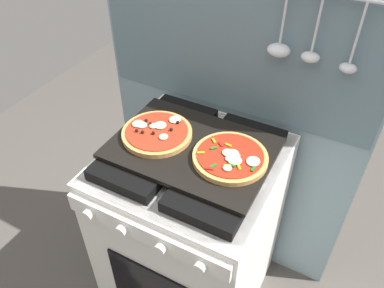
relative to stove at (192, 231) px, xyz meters
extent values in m
plane|color=#4C4742|center=(0.00, 0.00, -0.45)|extent=(4.00, 4.00, 0.00)
cube|color=#7A939E|center=(0.00, 0.34, 0.32)|extent=(1.10, 0.03, 1.55)
cube|color=slate|center=(0.00, 0.32, 0.70)|extent=(1.08, 0.00, 0.56)
cylinder|color=silver|center=(0.17, 0.29, 0.84)|extent=(0.01, 0.01, 0.18)
ellipsoid|color=silver|center=(0.17, 0.29, 0.73)|extent=(0.08, 0.07, 0.04)
cylinder|color=silver|center=(0.27, 0.29, 0.84)|extent=(0.01, 0.01, 0.18)
ellipsoid|color=silver|center=(0.27, 0.29, 0.73)|extent=(0.06, 0.05, 0.03)
cylinder|color=silver|center=(0.39, 0.29, 0.83)|extent=(0.01, 0.01, 0.19)
ellipsoid|color=silver|center=(0.39, 0.29, 0.72)|extent=(0.05, 0.05, 0.03)
cube|color=white|center=(0.00, 0.00, -0.02)|extent=(0.60, 0.60, 0.86)
cube|color=black|center=(0.00, 0.00, 0.40)|extent=(0.59, 0.59, 0.01)
cube|color=black|center=(-0.14, 0.00, 0.43)|extent=(0.24, 0.51, 0.04)
cube|color=black|center=(0.14, 0.00, 0.43)|extent=(0.24, 0.51, 0.04)
cube|color=white|center=(0.00, -0.31, 0.35)|extent=(0.58, 0.02, 0.07)
cylinder|color=silver|center=(-0.20, -0.33, 0.35)|extent=(0.04, 0.02, 0.04)
cylinder|color=silver|center=(-0.07, -0.33, 0.35)|extent=(0.04, 0.02, 0.04)
cylinder|color=silver|center=(0.07, -0.33, 0.35)|extent=(0.04, 0.02, 0.04)
cylinder|color=silver|center=(0.20, -0.33, 0.35)|extent=(0.04, 0.02, 0.04)
cube|color=black|center=(0.00, 0.00, 0.46)|extent=(0.54, 0.38, 0.02)
cylinder|color=#C18947|center=(-0.13, 0.00, 0.47)|extent=(0.25, 0.25, 0.02)
cylinder|color=#B72D19|center=(-0.13, 0.00, 0.49)|extent=(0.22, 0.22, 0.00)
ellipsoid|color=beige|center=(-0.11, 0.08, 0.49)|extent=(0.04, 0.05, 0.01)
ellipsoid|color=beige|center=(-0.21, -0.01, 0.49)|extent=(0.04, 0.04, 0.01)
ellipsoid|color=beige|center=(-0.14, 0.02, 0.49)|extent=(0.04, 0.04, 0.01)
ellipsoid|color=beige|center=(-0.16, 0.01, 0.49)|extent=(0.03, 0.03, 0.01)
ellipsoid|color=beige|center=(-0.20, -0.01, 0.49)|extent=(0.04, 0.04, 0.01)
ellipsoid|color=beige|center=(-0.09, -0.03, 0.49)|extent=(0.03, 0.03, 0.01)
sphere|color=black|center=(-0.17, 0.01, 0.49)|extent=(0.01, 0.01, 0.01)
sphere|color=black|center=(-0.09, 0.06, 0.49)|extent=(0.01, 0.01, 0.01)
sphere|color=black|center=(-0.19, -0.04, 0.49)|extent=(0.01, 0.01, 0.01)
sphere|color=black|center=(-0.17, -0.04, 0.49)|extent=(0.01, 0.01, 0.01)
sphere|color=black|center=(-0.19, 0.02, 0.49)|extent=(0.01, 0.01, 0.01)
sphere|color=black|center=(-0.13, -0.03, 0.49)|extent=(0.01, 0.01, 0.01)
sphere|color=black|center=(-0.09, 0.02, 0.49)|extent=(0.01, 0.01, 0.01)
cylinder|color=tan|center=(0.14, 0.00, 0.47)|extent=(0.25, 0.25, 0.02)
cylinder|color=#AD2614|center=(0.14, 0.00, 0.49)|extent=(0.22, 0.22, 0.00)
ellipsoid|color=#F4EACC|center=(0.22, 0.00, 0.49)|extent=(0.04, 0.05, 0.01)
ellipsoid|color=#F4EACC|center=(0.15, -0.02, 0.49)|extent=(0.03, 0.03, 0.01)
ellipsoid|color=#F4EACC|center=(0.16, -0.06, 0.49)|extent=(0.03, 0.03, 0.01)
ellipsoid|color=#F4EACC|center=(0.16, 0.00, 0.49)|extent=(0.03, 0.03, 0.01)
ellipsoid|color=#F4EACC|center=(0.13, 0.00, 0.49)|extent=(0.04, 0.04, 0.01)
ellipsoid|color=#F4EACC|center=(0.15, 0.01, 0.49)|extent=(0.05, 0.05, 0.01)
ellipsoid|color=#F4EACC|center=(0.16, -0.02, 0.49)|extent=(0.05, 0.04, 0.01)
cube|color=gold|center=(0.15, -0.05, 0.49)|extent=(0.03, 0.02, 0.00)
cube|color=red|center=(0.11, -0.09, 0.49)|extent=(0.03, 0.01, 0.00)
cube|color=gold|center=(0.12, 0.04, 0.49)|extent=(0.02, 0.01, 0.00)
cube|color=gold|center=(0.19, -0.04, 0.49)|extent=(0.02, 0.02, 0.00)
cube|color=red|center=(0.09, 0.03, 0.49)|extent=(0.02, 0.02, 0.00)
cube|color=#19721E|center=(0.16, 0.00, 0.49)|extent=(0.02, 0.01, 0.00)
cube|color=#19721E|center=(0.08, 0.00, 0.49)|extent=(0.02, 0.02, 0.00)
cube|color=#19721E|center=(0.23, -0.03, 0.49)|extent=(0.01, 0.02, 0.00)
cube|color=#19721E|center=(0.16, -0.04, 0.49)|extent=(0.03, 0.01, 0.00)
cube|color=gold|center=(0.05, -0.04, 0.49)|extent=(0.02, 0.02, 0.00)
cube|color=#19721E|center=(0.12, -0.08, 0.49)|extent=(0.02, 0.03, 0.00)
cube|color=gold|center=(0.06, 0.04, 0.49)|extent=(0.02, 0.02, 0.00)
camera|label=1|loc=(0.46, -0.86, 1.31)|focal=35.86mm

